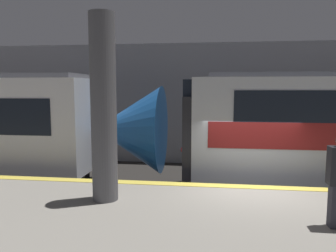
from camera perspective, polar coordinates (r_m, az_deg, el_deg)
The scene contains 3 objects.
ground_plane at distance 8.46m, azimuth 14.51°, elevation -16.93°, with size 120.00×120.00×0.00m, color #282623.
station_rear_barrier at distance 14.50m, azimuth 11.59°, elevation 3.70°, with size 50.00×0.15×5.29m.
support_pillar_near at distance 6.66m, azimuth -11.15°, elevation 2.98°, with size 0.52×0.52×3.74m.
Camera 1 is at (-1.03, -7.70, 3.35)m, focal length 35.00 mm.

